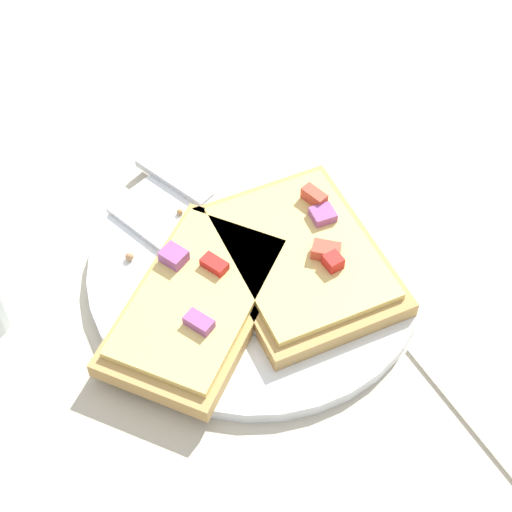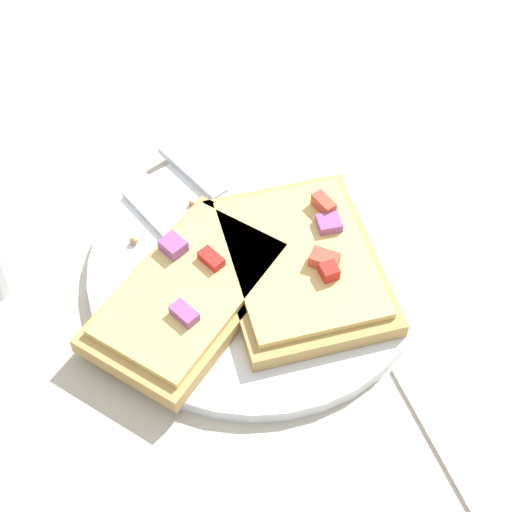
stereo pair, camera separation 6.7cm
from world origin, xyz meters
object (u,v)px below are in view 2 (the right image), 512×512
at_px(napkin, 480,425).
at_px(pizza_slice_corner, 190,293).
at_px(knife, 227,202).
at_px(fork, 210,277).
at_px(pizza_slice_main, 301,263).
at_px(plate, 256,268).

bearing_deg(napkin, pizza_slice_corner, -136.86).
bearing_deg(pizza_slice_corner, napkin, 96.73).
xyz_separation_m(knife, napkin, (0.25, 0.10, -0.01)).
bearing_deg(napkin, fork, -143.13).
height_order(pizza_slice_main, napkin, pizza_slice_main).
bearing_deg(plate, knife, 179.72).
xyz_separation_m(fork, knife, (-0.07, 0.04, -0.00)).
relative_size(plate, napkin, 2.13).
distance_m(pizza_slice_main, pizza_slice_corner, 0.09).
bearing_deg(pizza_slice_corner, fork, 178.09).
bearing_deg(pizza_slice_main, napkin, -151.52).
bearing_deg(knife, fork, -48.94).
distance_m(pizza_slice_main, napkin, 0.18).
distance_m(plate, knife, 0.07).
height_order(fork, knife, knife).
height_order(knife, pizza_slice_main, pizza_slice_main).
relative_size(fork, knife, 1.04).
relative_size(plate, pizza_slice_main, 1.57).
xyz_separation_m(pizza_slice_main, pizza_slice_corner, (-0.00, -0.09, -0.00)).
distance_m(knife, pizza_slice_corner, 0.10).
bearing_deg(pizza_slice_main, knife, 24.86).
height_order(pizza_slice_corner, napkin, pizza_slice_corner).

